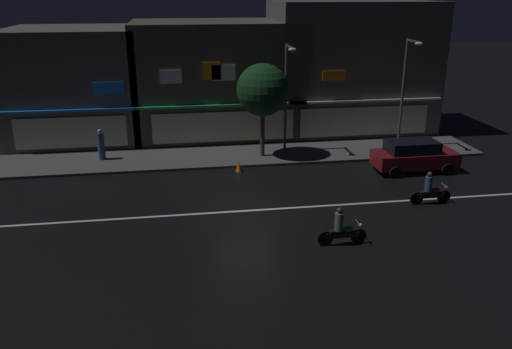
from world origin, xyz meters
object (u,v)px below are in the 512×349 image
streetlamp_mid (405,84)px  motorcycle_lead (430,190)px  parked_car_near_kerb (414,155)px  motorcycle_following (341,229)px  streetlamp_west (287,89)px  pedestrian_on_sidewalk (101,145)px  traffic_cone (239,166)px

streetlamp_mid → motorcycle_lead: streetlamp_mid is taller
streetlamp_mid → parked_car_near_kerb: (-0.96, -3.87, -3.06)m
motorcycle_following → motorcycle_lead: bearing=-155.8°
motorcycle_lead → motorcycle_following: size_ratio=1.00×
streetlamp_west → parked_car_near_kerb: streetlamp_west is taller
pedestrian_on_sidewalk → parked_car_near_kerb: pedestrian_on_sidewalk is taller
streetlamp_west → pedestrian_on_sidewalk: streetlamp_west is taller
pedestrian_on_sidewalk → parked_car_near_kerb: size_ratio=0.40×
streetlamp_west → streetlamp_mid: bearing=-0.9°
streetlamp_west → motorcycle_lead: bearing=-59.8°
motorcycle_following → traffic_cone: size_ratio=3.45×
motorcycle_lead → traffic_cone: motorcycle_lead is taller
motorcycle_following → traffic_cone: 9.26m
streetlamp_mid → traffic_cone: bearing=-166.2°
traffic_cone → pedestrian_on_sidewalk: bearing=159.3°
motorcycle_lead → pedestrian_on_sidewalk: bearing=-29.5°
streetlamp_west → motorcycle_lead: 10.06m
parked_car_near_kerb → motorcycle_following: 9.77m
streetlamp_west → parked_car_near_kerb: (6.01, -3.98, -2.95)m
streetlamp_west → pedestrian_on_sidewalk: size_ratio=3.53×
pedestrian_on_sidewalk → traffic_cone: bearing=-28.8°
parked_car_near_kerb → streetlamp_mid: bearing=76.1°
streetlamp_mid → motorcycle_following: 13.85m
pedestrian_on_sidewalk → motorcycle_lead: 17.38m
motorcycle_lead → traffic_cone: bearing=-36.2°
motorcycle_following → streetlamp_west: bearing=-99.2°
pedestrian_on_sidewalk → traffic_cone: (7.33, -2.77, -0.66)m
streetlamp_west → pedestrian_on_sidewalk: (-10.39, 0.21, -2.88)m
motorcycle_lead → motorcycle_following: 6.03m
streetlamp_mid → motorcycle_lead: 9.04m
parked_car_near_kerb → traffic_cone: bearing=171.1°
motorcycle_lead → motorcycle_following: same height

